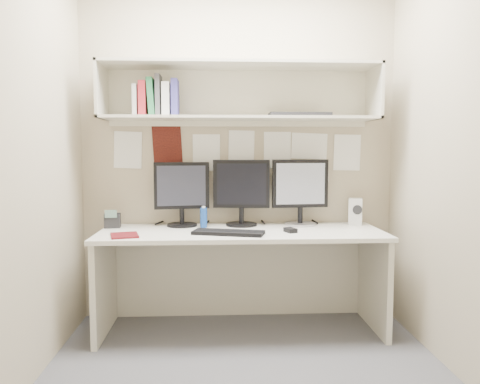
{
  "coord_description": "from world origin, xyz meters",
  "views": [
    {
      "loc": [
        -0.18,
        -2.63,
        1.29
      ],
      "look_at": [
        -0.02,
        0.35,
        1.03
      ],
      "focal_mm": 35.0,
      "sensor_mm": 36.0,
      "label": 1
    }
  ],
  "objects": [
    {
      "name": "floor",
      "position": [
        0.0,
        0.0,
        0.0
      ],
      "size": [
        2.4,
        2.0,
        0.01
      ],
      "primitive_type": "cube",
      "color": "#4D4D52",
      "rests_on": "ground"
    },
    {
      "name": "wall_back",
      "position": [
        0.0,
        1.0,
        1.3
      ],
      "size": [
        2.4,
        0.02,
        2.6
      ],
      "primitive_type": "cube",
      "color": "tan",
      "rests_on": "ground"
    },
    {
      "name": "wall_front",
      "position": [
        0.0,
        -1.0,
        1.3
      ],
      "size": [
        2.4,
        0.02,
        2.6
      ],
      "primitive_type": "cube",
      "color": "tan",
      "rests_on": "ground"
    },
    {
      "name": "wall_left",
      "position": [
        -1.2,
        0.0,
        1.3
      ],
      "size": [
        0.02,
        2.0,
        2.6
      ],
      "primitive_type": "cube",
      "color": "tan",
      "rests_on": "ground"
    },
    {
      "name": "wall_right",
      "position": [
        1.2,
        0.0,
        1.3
      ],
      "size": [
        0.02,
        2.0,
        2.6
      ],
      "primitive_type": "cube",
      "color": "tan",
      "rests_on": "ground"
    },
    {
      "name": "desk",
      "position": [
        0.0,
        0.65,
        0.37
      ],
      "size": [
        2.0,
        0.7,
        0.73
      ],
      "color": "silver",
      "rests_on": "floor"
    },
    {
      "name": "overhead_hutch",
      "position": [
        0.0,
        0.86,
        1.72
      ],
      "size": [
        2.0,
        0.38,
        0.4
      ],
      "color": "beige",
      "rests_on": "wall_back"
    },
    {
      "name": "pinned_papers",
      "position": [
        0.0,
        0.99,
        1.25
      ],
      "size": [
        1.92,
        0.01,
        0.48
      ],
      "primitive_type": null,
      "color": "white",
      "rests_on": "wall_back"
    },
    {
      "name": "monitor_left",
      "position": [
        -0.43,
        0.87,
        0.99
      ],
      "size": [
        0.41,
        0.23,
        0.48
      ],
      "rotation": [
        0.0,
        0.0,
        0.16
      ],
      "color": "black",
      "rests_on": "desk"
    },
    {
      "name": "monitor_center",
      "position": [
        0.01,
        0.87,
        1.0
      ],
      "size": [
        0.43,
        0.23,
        0.5
      ],
      "rotation": [
        0.0,
        0.0,
        -0.1
      ],
      "color": "black",
      "rests_on": "desk"
    },
    {
      "name": "monitor_right",
      "position": [
        0.46,
        0.87,
        1.0
      ],
      "size": [
        0.43,
        0.23,
        0.5
      ],
      "rotation": [
        0.0,
        0.0,
        0.08
      ],
      "color": "#A5A5AA",
      "rests_on": "desk"
    },
    {
      "name": "keyboard",
      "position": [
        -0.1,
        0.49,
        0.74
      ],
      "size": [
        0.51,
        0.29,
        0.02
      ],
      "primitive_type": "cube",
      "rotation": [
        0.0,
        0.0,
        -0.27
      ],
      "color": "black",
      "rests_on": "desk"
    },
    {
      "name": "mouse",
      "position": [
        0.34,
        0.55,
        0.74
      ],
      "size": [
        0.09,
        0.11,
        0.03
      ],
      "primitive_type": "cube",
      "rotation": [
        0.0,
        0.0,
        0.36
      ],
      "color": "black",
      "rests_on": "desk"
    },
    {
      "name": "speaker",
      "position": [
        0.89,
        0.86,
        0.83
      ],
      "size": [
        0.13,
        0.13,
        0.2
      ],
      "rotation": [
        0.0,
        0.0,
        -0.29
      ],
      "color": "silver",
      "rests_on": "desk"
    },
    {
      "name": "blue_bottle",
      "position": [
        -0.27,
        0.79,
        0.81
      ],
      "size": [
        0.05,
        0.05,
        0.16
      ],
      "color": "#164098",
      "rests_on": "desk"
    },
    {
      "name": "maroon_notebook",
      "position": [
        -0.78,
        0.46,
        0.74
      ],
      "size": [
        0.22,
        0.25,
        0.01
      ],
      "primitive_type": "cube",
      "rotation": [
        0.0,
        0.0,
        0.26
      ],
      "color": "#540E12",
      "rests_on": "desk"
    },
    {
      "name": "desk_phone",
      "position": [
        -0.94,
        0.82,
        0.78
      ],
      "size": [
        0.12,
        0.11,
        0.14
      ],
      "rotation": [
        0.0,
        0.0,
        0.11
      ],
      "color": "black",
      "rests_on": "desk"
    },
    {
      "name": "book_stack",
      "position": [
        -0.6,
        0.79,
        1.67
      ],
      "size": [
        0.32,
        0.18,
        0.29
      ],
      "color": "#B8B8B1",
      "rests_on": "overhead_hutch"
    },
    {
      "name": "hutch_tray",
      "position": [
        0.44,
        0.82,
        1.56
      ],
      "size": [
        0.45,
        0.18,
        0.03
      ],
      "primitive_type": "cube",
      "rotation": [
        0.0,
        0.0,
        0.01
      ],
      "color": "black",
      "rests_on": "overhead_hutch"
    }
  ]
}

